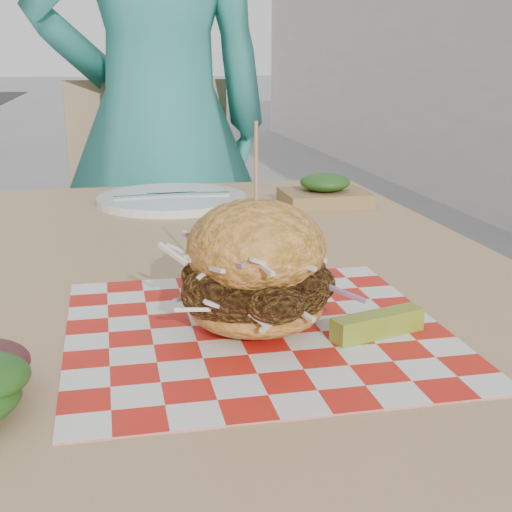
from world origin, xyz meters
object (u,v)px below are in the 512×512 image
at_px(sandwich, 256,274).
at_px(patio_chair, 152,237).
at_px(patio_table, 204,322).
at_px(diner, 159,126).

bearing_deg(sandwich, patio_chair, 91.26).
bearing_deg(patio_table, diner, 88.77).
relative_size(diner, sandwich, 8.50).
height_order(diner, patio_chair, diner).
bearing_deg(patio_table, patio_chair, 90.40).
distance_m(diner, sandwich, 1.14).
height_order(diner, sandwich, diner).
bearing_deg(sandwich, diner, 90.01).
xyz_separation_m(patio_table, patio_chair, (-0.01, 0.95, -0.12)).
height_order(patio_chair, sandwich, same).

